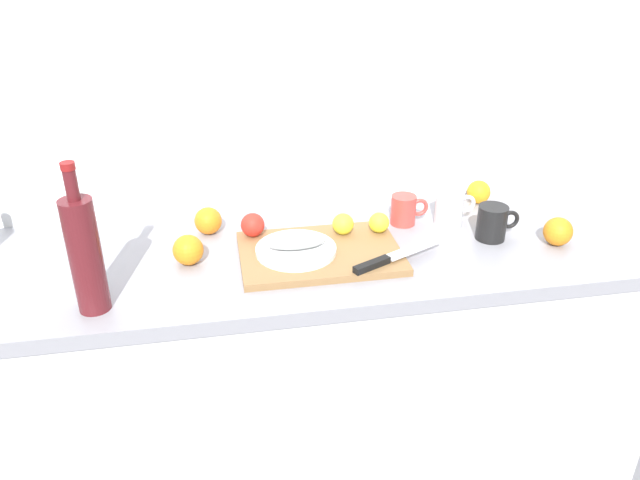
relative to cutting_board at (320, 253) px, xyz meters
The scene contains 17 objects.
back_wall 0.50m from the cutting_board, 95.28° to the left, with size 3.20×0.05×2.50m, color white.
kitchen_counter 0.46m from the cutting_board, 130.31° to the left, with size 2.00×0.60×0.90m.
cutting_board is the anchor object (origin of this frame).
white_plate 0.07m from the cutting_board, behind, with size 0.22×0.22×0.01m, color white.
fish_fillet 0.08m from the cutting_board, behind, with size 0.16×0.07×0.04m, color #999E99.
chef_knife 0.19m from the cutting_board, 30.81° to the right, with size 0.27×0.15×0.02m.
lemon_0 0.12m from the cutting_board, 45.98° to the left, with size 0.06×0.06×0.06m, color yellow.
lemon_1 0.20m from the cutting_board, 22.69° to the left, with size 0.06×0.06×0.06m, color yellow.
tomato_0 0.21m from the cutting_board, 145.52° to the left, with size 0.07×0.07×0.07m, color red.
wine_bottle 0.60m from the cutting_board, 164.83° to the right, with size 0.07×0.07×0.36m.
coffee_mug_0 0.33m from the cutting_board, 28.79° to the left, with size 0.11×0.07×0.09m.
coffee_mug_1 0.50m from the cutting_board, ahead, with size 0.12×0.08×0.10m.
coffee_mug_2 0.44m from the cutting_board, 17.74° to the left, with size 0.12×0.08×0.11m.
orange_0 0.62m from the cutting_board, 24.77° to the left, with size 0.07×0.07×0.07m, color orange.
orange_1 0.35m from the cutting_board, behind, with size 0.08×0.08×0.08m, color orange.
orange_2 0.67m from the cutting_board, ahead, with size 0.08×0.08×0.08m, color orange.
orange_3 0.35m from the cutting_board, 146.24° to the left, with size 0.08×0.08×0.08m, color orange.
Camera 1 is at (-0.23, -1.50, 1.72)m, focal length 34.99 mm.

